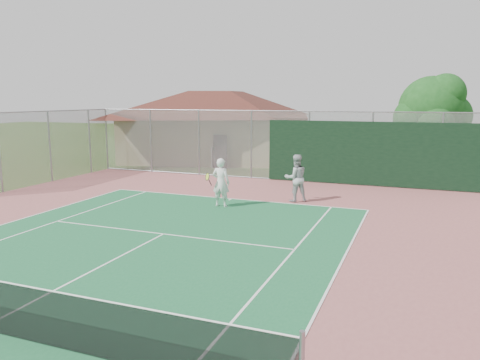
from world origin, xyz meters
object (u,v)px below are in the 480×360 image
(clubhouse, at_px, (217,119))
(player_grey_back, at_px, (296,179))
(bleachers, at_px, (192,154))
(tree, at_px, (433,110))
(player_white_front, at_px, (221,183))

(clubhouse, relative_size, player_grey_back, 7.57)
(bleachers, xyz_separation_m, tree, (13.85, -0.03, 2.86))
(clubhouse, bearing_deg, bleachers, -112.38)
(tree, height_order, player_white_front, tree)
(tree, relative_size, player_white_front, 2.86)
(player_grey_back, bearing_deg, bleachers, -75.89)
(player_grey_back, bearing_deg, clubhouse, -86.12)
(clubhouse, distance_m, bleachers, 3.69)
(bleachers, distance_m, player_grey_back, 12.00)
(bleachers, distance_m, tree, 14.14)
(bleachers, relative_size, tree, 0.68)
(bleachers, height_order, player_white_front, player_white_front)
(clubhouse, relative_size, bleachers, 3.93)
(bleachers, height_order, player_grey_back, player_grey_back)
(player_white_front, bearing_deg, player_grey_back, -142.85)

